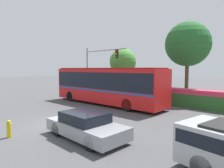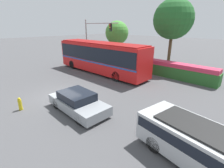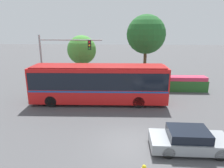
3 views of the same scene
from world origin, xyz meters
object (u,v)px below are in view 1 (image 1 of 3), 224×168
Objects in this scene: sedan_foreground at (86,126)px; street_tree_centre at (188,44)px; city_bus at (106,84)px; fire_hydrant at (9,129)px; traffic_light_pole at (96,64)px; street_tree_left at (123,62)px.

street_tree_centre is at bearing 94.97° from sedan_foreground.
city_bus is 10.18m from fire_hydrant.
traffic_light_pole reaches higher than city_bus.
street_tree_centre is 17.41m from fire_hydrant.
fire_hydrant is (-1.74, -16.47, -5.37)m from street_tree_centre.
city_bus is 1.48× the size of street_tree_centre.
fire_hydrant is (7.44, -12.37, -3.53)m from traffic_light_pole.
city_bus is at bearing -65.25° from street_tree_left.
fire_hydrant is (-2.74, -2.54, -0.19)m from sedan_foreground.
fire_hydrant is at bearing -96.04° from street_tree_centre.
city_bus reaches higher than sedan_foreground.
street_tree_centre is at bearing -126.01° from city_bus.
city_bus is at bearing 130.17° from sedan_foreground.
traffic_light_pole is 3.21m from street_tree_left.
traffic_light_pole is at bearing -128.02° from street_tree_left.
traffic_light_pole is 7.33× the size of fire_hydrant.
sedan_foreground is at bearing -43.99° from traffic_light_pole.
traffic_light_pole is at bearing -155.94° from street_tree_centre.
street_tree_centre reaches higher than traffic_light_pole.
sedan_foreground is 5.04× the size of fire_hydrant.
traffic_light_pole is 0.78× the size of street_tree_centre.
city_bus is 5.59m from traffic_light_pole.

